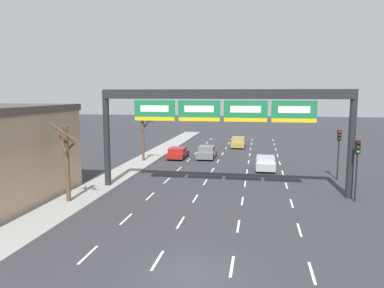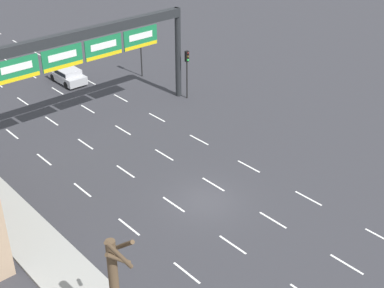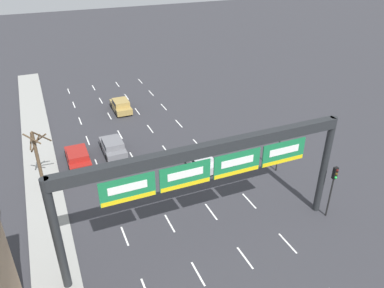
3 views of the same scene
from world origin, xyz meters
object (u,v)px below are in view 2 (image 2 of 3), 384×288
at_px(traffic_light_mid_block, 141,45).
at_px(car_silver, 68,75).
at_px(tree_bare_closest, 116,285).
at_px(traffic_light_near_gantry, 187,65).
at_px(sign_gantry, 81,50).

bearing_deg(traffic_light_mid_block, car_silver, 151.65).
relative_size(traffic_light_mid_block, tree_bare_closest, 0.74).
bearing_deg(car_silver, traffic_light_near_gantry, -59.03).
xyz_separation_m(car_silver, traffic_light_mid_block, (5.99, -3.23, 2.36)).
bearing_deg(tree_bare_closest, traffic_light_near_gantry, 42.41).
relative_size(car_silver, traffic_light_mid_block, 0.94).
height_order(sign_gantry, car_silver, sign_gantry).
bearing_deg(sign_gantry, traffic_light_near_gantry, -5.35).
height_order(sign_gantry, tree_bare_closest, sign_gantry).
bearing_deg(traffic_light_near_gantry, car_silver, 120.97).
bearing_deg(tree_bare_closest, traffic_light_mid_block, 51.35).
xyz_separation_m(traffic_light_mid_block, tree_bare_closest, (-19.18, -23.98, 0.05)).
distance_m(car_silver, traffic_light_near_gantry, 11.66).
xyz_separation_m(sign_gantry, car_silver, (3.37, 8.93, -5.43)).
relative_size(traffic_light_near_gantry, tree_bare_closest, 0.72).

